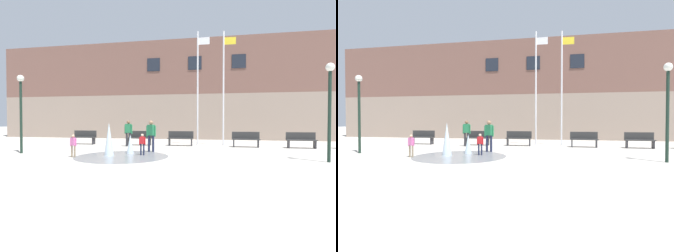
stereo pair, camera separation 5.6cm
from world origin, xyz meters
TOP-DOWN VIEW (x-y plane):
  - ground_plane at (0.00, 0.00)m, footprint 100.00×100.00m
  - library_building at (0.00, 18.85)m, footprint 36.00×6.05m
  - splash_fountain at (-2.61, 5.46)m, footprint 4.12×4.12m
  - park_bench_far_left at (-6.89, 10.31)m, footprint 1.60×0.44m
  - park_bench_left_of_flagpoles at (-3.04, 10.33)m, footprint 1.60×0.44m
  - park_bench_under_left_flagpole at (-0.40, 10.48)m, footprint 1.60×0.44m
  - park_bench_center at (3.54, 10.36)m, footprint 1.60×0.44m
  - park_bench_under_right_flagpole at (6.61, 10.35)m, footprint 1.60×0.44m
  - adult_near_bench at (-3.47, 9.42)m, footprint 0.50×0.21m
  - child_running at (-1.48, 5.72)m, footprint 0.31×0.13m
  - child_in_fountain at (-4.22, 4.50)m, footprint 0.31×0.19m
  - adult_watching at (-1.41, 7.05)m, footprint 0.50×0.32m
  - flagpole_left at (0.65, 11.14)m, footprint 0.80×0.10m
  - flagpole_right at (2.27, 11.14)m, footprint 0.80×0.10m
  - lamp_post_left_lane at (-7.47, 5.29)m, footprint 0.32×0.32m
  - lamp_post_right_lane at (6.10, 5.15)m, footprint 0.32×0.32m

SIDE VIEW (x-z plane):
  - ground_plane at x=0.00m, z-range 0.00..0.00m
  - park_bench_far_left at x=-6.89m, z-range 0.02..0.93m
  - park_bench_left_of_flagpoles at x=-3.04m, z-range 0.02..0.93m
  - park_bench_under_left_flagpole at x=-0.40m, z-range 0.02..0.93m
  - park_bench_center at x=3.54m, z-range 0.02..0.93m
  - park_bench_under_right_flagpole at x=6.61m, z-range 0.02..0.93m
  - splash_fountain at x=-2.61m, z-range -0.25..1.25m
  - child_running at x=-1.48m, z-range 0.09..1.07m
  - child_in_fountain at x=-4.22m, z-range 0.09..1.07m
  - adult_near_bench at x=-3.47m, z-range 0.14..1.73m
  - adult_watching at x=-1.41m, z-range 0.14..1.73m
  - lamp_post_right_lane at x=6.10m, z-range 0.59..4.38m
  - lamp_post_left_lane at x=-7.47m, z-range 0.59..4.39m
  - flagpole_right at x=2.27m, z-range 0.24..7.45m
  - flagpole_left at x=0.65m, z-range 0.24..7.54m
  - library_building at x=0.00m, z-range 0.00..8.38m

